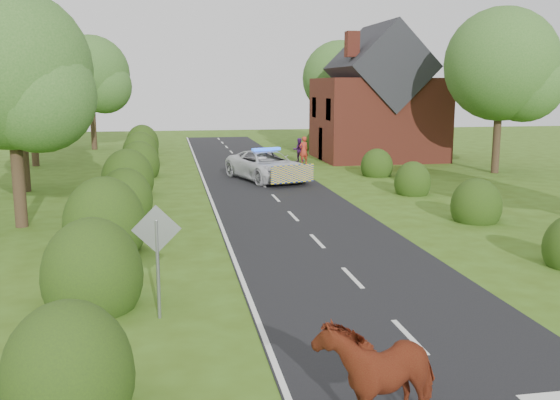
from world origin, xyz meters
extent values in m
plane|color=#3B5613|center=(0.00, 0.00, 0.00)|extent=(120.00, 120.00, 0.00)
cube|color=black|center=(0.00, 15.00, 0.01)|extent=(6.00, 70.00, 0.02)
cube|color=white|center=(0.00, 0.00, 0.03)|extent=(0.12, 1.80, 0.01)
cube|color=white|center=(0.00, 4.00, 0.03)|extent=(0.12, 1.80, 0.01)
cube|color=white|center=(0.00, 8.00, 0.03)|extent=(0.12, 1.80, 0.01)
cube|color=white|center=(0.00, 12.00, 0.03)|extent=(0.12, 1.80, 0.01)
cube|color=white|center=(0.00, 16.00, 0.03)|extent=(0.12, 1.80, 0.01)
cube|color=white|center=(0.00, 20.00, 0.03)|extent=(0.12, 1.80, 0.01)
cube|color=white|center=(0.00, 24.00, 0.03)|extent=(0.12, 1.80, 0.01)
cube|color=white|center=(0.00, 28.00, 0.03)|extent=(0.12, 1.80, 0.01)
cube|color=white|center=(0.00, 32.00, 0.03)|extent=(0.12, 1.80, 0.01)
cube|color=white|center=(0.00, 36.00, 0.03)|extent=(0.12, 1.80, 0.01)
cube|color=white|center=(0.00, 40.00, 0.03)|extent=(0.12, 1.80, 0.01)
cube|color=white|center=(0.00, 44.00, 0.03)|extent=(0.12, 1.80, 0.01)
cube|color=white|center=(0.00, 48.00, 0.03)|extent=(0.12, 1.80, 0.01)
cube|color=white|center=(-2.90, 15.00, 0.03)|extent=(0.12, 70.00, 0.01)
cube|color=white|center=(1.40, -2.80, 0.03)|extent=(1.20, 0.35, 0.01)
ellipsoid|color=#253B15|center=(-6.30, -2.00, 0.66)|extent=(2.00, 2.10, 2.40)
ellipsoid|color=#253B15|center=(-6.50, 3.00, 0.74)|extent=(2.30, 2.41, 2.70)
ellipsoid|color=#253B15|center=(-6.70, 8.00, 0.83)|extent=(2.50, 2.62, 3.00)
ellipsoid|color=#253B15|center=(-6.40, 13.00, 0.69)|extent=(2.10, 2.20, 2.50)
ellipsoid|color=#253B15|center=(-6.60, 18.00, 0.77)|extent=(2.40, 2.52, 2.80)
ellipsoid|color=#253B15|center=(-6.30, 24.00, 0.72)|extent=(2.20, 2.31, 2.60)
ellipsoid|color=#253B15|center=(-6.50, 30.00, 0.74)|extent=(2.30, 2.41, 2.70)
ellipsoid|color=#253B15|center=(-6.60, 36.00, 0.77)|extent=(2.40, 2.52, 2.80)
ellipsoid|color=#253B15|center=(6.60, 10.00, 0.58)|extent=(1.90, 2.00, 2.10)
ellipsoid|color=#253B15|center=(6.50, 16.00, 0.55)|extent=(1.70, 1.78, 2.00)
ellipsoid|color=#253B15|center=(6.80, 22.00, 0.55)|extent=(1.80, 1.89, 2.00)
ellipsoid|color=#253B15|center=(6.60, 36.00, 0.55)|extent=(1.70, 1.78, 2.00)
cylinder|color=#332316|center=(-10.00, 12.00, 1.98)|extent=(0.44, 0.44, 3.96)
sphere|color=#2D5D1E|center=(-10.00, 12.00, 5.58)|extent=(5.60, 5.60, 5.60)
sphere|color=#557F36|center=(-9.02, 11.44, 4.68)|extent=(3.92, 3.92, 3.92)
cylinder|color=#332316|center=(-11.50, 20.00, 1.87)|extent=(0.44, 0.44, 3.74)
sphere|color=#2D5D1E|center=(-11.50, 20.00, 5.27)|extent=(5.60, 5.60, 5.60)
sphere|color=#557F36|center=(-10.52, 19.44, 4.42)|extent=(3.92, 3.92, 3.92)
cylinder|color=#332316|center=(-13.00, 30.00, 2.42)|extent=(0.44, 0.44, 4.84)
sphere|color=#2D5D1E|center=(-13.00, 30.00, 6.82)|extent=(6.80, 6.80, 6.80)
sphere|color=#557F36|center=(-11.81, 29.32, 5.72)|extent=(4.76, 4.76, 4.76)
cylinder|color=#332316|center=(-10.50, 40.00, 2.09)|extent=(0.44, 0.44, 4.18)
sphere|color=#2D5D1E|center=(-10.50, 40.00, 5.89)|extent=(6.00, 6.00, 6.00)
sphere|color=#557F36|center=(-9.45, 39.40, 4.94)|extent=(4.20, 4.20, 4.20)
cylinder|color=#332316|center=(14.00, 22.00, 2.20)|extent=(0.44, 0.44, 4.40)
sphere|color=#2D5D1E|center=(14.00, 22.00, 6.20)|extent=(6.40, 6.40, 6.40)
sphere|color=#557F36|center=(15.12, 21.36, 5.20)|extent=(4.48, 4.48, 4.48)
cylinder|color=#332316|center=(9.00, 38.00, 1.98)|extent=(0.44, 0.44, 3.96)
sphere|color=#2D5D1E|center=(9.00, 38.00, 5.58)|extent=(6.00, 6.00, 6.00)
sphere|color=#557F36|center=(10.05, 37.40, 4.68)|extent=(4.20, 4.20, 4.20)
cylinder|color=gray|center=(-5.00, 2.00, 1.10)|extent=(0.08, 0.08, 2.20)
cube|color=gray|center=(-5.00, 2.00, 2.00)|extent=(1.06, 0.04, 1.06)
cube|color=brown|center=(9.50, 30.00, 2.75)|extent=(8.00, 7.00, 5.50)
cube|color=black|center=(9.50, 30.00, 6.20)|extent=(5.94, 7.40, 5.94)
cube|color=brown|center=(7.00, 28.00, 7.60)|extent=(0.80, 0.80, 1.60)
imported|color=maroon|center=(-1.73, -3.04, 0.73)|extent=(2.32, 1.77, 1.46)
imported|color=silver|center=(0.43, 21.46, 0.80)|extent=(4.26, 6.29, 1.60)
cube|color=yellow|center=(1.30, 18.69, 0.72)|extent=(2.29, 0.78, 0.88)
cube|color=blue|center=(0.43, 21.46, 1.68)|extent=(1.60, 0.75, 0.14)
imported|color=#B43121|center=(3.88, 27.93, 0.90)|extent=(0.77, 0.64, 1.79)
imported|color=#541E71|center=(3.86, 29.36, 0.78)|extent=(0.78, 0.62, 1.57)
camera|label=1|loc=(-4.68, -11.27, 5.04)|focal=40.00mm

